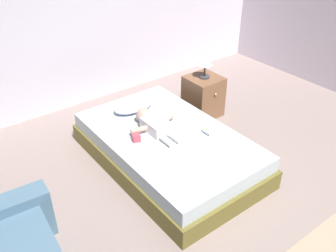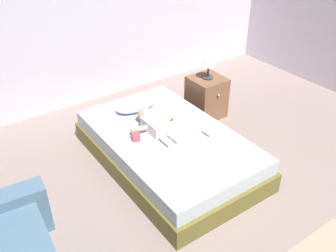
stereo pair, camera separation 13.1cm
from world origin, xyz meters
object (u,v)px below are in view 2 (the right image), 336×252
at_px(bed, 168,149).
at_px(baby_bottle, 207,132).
at_px(baby, 154,123).
at_px(lamp, 209,63).
at_px(nightstand, 206,97).
at_px(toy_block, 136,137).
at_px(pillow, 136,105).
at_px(toothbrush, 162,118).

bearing_deg(bed, baby_bottle, -36.32).
relative_size(baby, lamp, 2.28).
xyz_separation_m(bed, nightstand, (1.01, 0.56, 0.08)).
height_order(lamp, toy_block, lamp).
distance_m(nightstand, baby_bottle, 1.06).
bearing_deg(bed, baby, 110.15).
xyz_separation_m(nightstand, toy_block, (-1.34, -0.46, 0.14)).
distance_m(pillow, toy_block, 0.64).
distance_m(baby, nightstand, 1.15).
relative_size(toothbrush, nightstand, 0.23).
bearing_deg(toy_block, lamp, 19.03).
bearing_deg(nightstand, pillow, 175.02).
xyz_separation_m(nightstand, lamp, (0.00, 0.00, 0.48)).
bearing_deg(pillow, toy_block, -120.66).
xyz_separation_m(pillow, toothbrush, (0.14, -0.35, -0.05)).
height_order(toothbrush, toy_block, toy_block).
bearing_deg(pillow, bed, -89.36).
height_order(bed, lamp, lamp).
xyz_separation_m(toothbrush, toy_block, (-0.46, -0.20, 0.03)).
distance_m(pillow, nightstand, 1.03).
height_order(pillow, nightstand, nightstand).
bearing_deg(toy_block, toothbrush, 23.78).
xyz_separation_m(baby, toothbrush, (0.19, 0.13, -0.06)).
distance_m(baby, toy_block, 0.28).
relative_size(baby, toothbrush, 5.28).
bearing_deg(bed, pillow, 90.64).
bearing_deg(lamp, toothbrush, -163.59).
bearing_deg(lamp, baby, -160.19).
relative_size(baby, baby_bottle, 5.79).
bearing_deg(pillow, lamp, -4.98).
bearing_deg(baby_bottle, toy_block, 152.85).
height_order(nightstand, lamp, lamp).
height_order(bed, toy_block, toy_block).
distance_m(lamp, baby_bottle, 1.10).
bearing_deg(toy_block, bed, -16.20).
bearing_deg(pillow, nightstand, -4.98).
distance_m(bed, baby_bottle, 0.47).
distance_m(bed, lamp, 1.28).
distance_m(toy_block, baby_bottle, 0.75).
height_order(bed, toothbrush, toothbrush).
relative_size(nightstand, toy_block, 5.56).
relative_size(toy_block, baby_bottle, 0.86).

